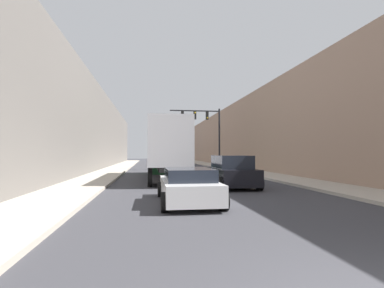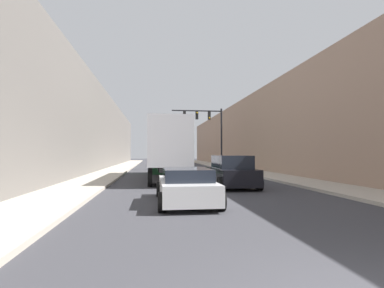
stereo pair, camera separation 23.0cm
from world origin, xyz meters
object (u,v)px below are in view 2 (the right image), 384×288
semi_truck (166,148)px  suv_car (231,172)px  sedan_car (186,186)px  traffic_signal_gantry (209,126)px

semi_truck → suv_car: (3.34, -5.96, -1.39)m
sedan_car → suv_car: suv_car is taller
semi_truck → sedan_car: semi_truck is taller
sedan_car → suv_car: size_ratio=0.95×
sedan_car → traffic_signal_gantry: (5.03, 21.98, 4.26)m
semi_truck → sedan_car: size_ratio=2.84×
suv_car → traffic_signal_gantry: size_ratio=0.71×
sedan_car → traffic_signal_gantry: size_ratio=0.67×
sedan_car → suv_car: bearing=58.5°
sedan_car → semi_truck: bearing=91.6°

